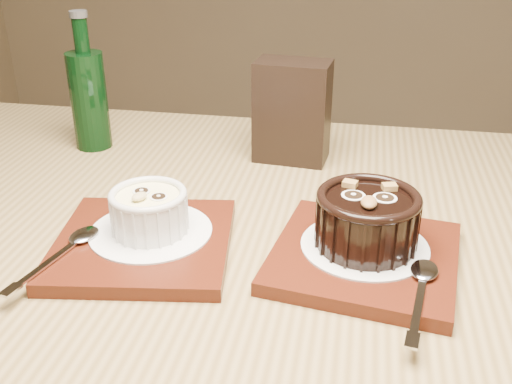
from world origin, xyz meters
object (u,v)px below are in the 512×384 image
Objects in this scene: green_bottle at (89,97)px; condiment_stand at (292,112)px; ramekin_white at (149,209)px; table at (240,309)px; ramekin_dark at (367,217)px; tray_right at (364,257)px; tray_left at (144,244)px.

condiment_stand is at bearing 3.64° from green_bottle.
green_bottle reaches higher than ramekin_white.
table is 0.19m from ramekin_dark.
ramekin_white is at bearing -163.14° from table.
condiment_stand is at bearing 86.25° from table.
tray_right is (0.13, -0.01, 0.10)m from table.
ramekin_white is at bearing -52.46° from green_bottle.
green_bottle is at bearing 125.61° from tray_left.
tray_right is (0.23, 0.02, 0.00)m from tray_left.
condiment_stand reaches higher than table.
condiment_stand is at bearing 115.20° from tray_right.
tray_right is 0.04m from ramekin_dark.
ramekin_white is 0.29m from condiment_stand.
ramekin_dark is at bearing 8.34° from tray_left.
table is 15.19× the size of ramekin_white.
ramekin_dark is at bearing 94.78° from tray_right.
tray_left is 0.31m from condiment_stand.
ramekin_dark is (0.22, 0.02, 0.01)m from ramekin_white.
tray_right is 0.29m from condiment_stand.
green_bottle is at bearing 150.47° from tray_right.
table is 6.85× the size of tray_left.
green_bottle is (-0.28, 0.22, 0.17)m from table.
condiment_stand is 0.71× the size of green_bottle.
condiment_stand is (0.11, 0.27, 0.03)m from ramekin_white.
condiment_stand reaches higher than ramekin_dark.
condiment_stand is 0.30m from green_bottle.
ramekin_dark is 0.27m from condiment_stand.
condiment_stand is (0.02, 0.24, 0.16)m from table.
tray_right is at bearing 6.24° from tray_left.
tray_left is 0.04m from ramekin_white.
green_bottle reaches higher than condiment_stand.
ramekin_white is 0.78× the size of ramekin_dark.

